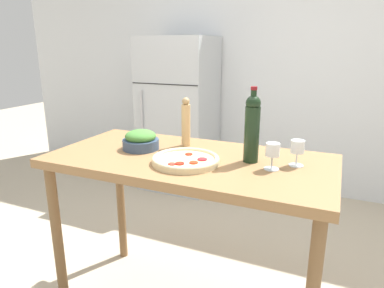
{
  "coord_description": "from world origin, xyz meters",
  "views": [
    {
      "loc": [
        0.69,
        -1.55,
        1.51
      ],
      "look_at": [
        0.0,
        0.04,
        1.01
      ],
      "focal_mm": 32.0,
      "sensor_mm": 36.0,
      "label": 1
    }
  ],
  "objects_px": {
    "wine_glass_near": "(273,152)",
    "pepper_mill": "(186,123)",
    "refrigerator": "(179,114)",
    "wine_glass_far": "(297,148)",
    "homemade_pizza": "(186,160)",
    "wine_bottle": "(252,127)",
    "salad_bowl": "(141,140)"
  },
  "relations": [
    {
      "from": "wine_glass_near",
      "to": "salad_bowl",
      "type": "distance_m",
      "value": 0.74
    },
    {
      "from": "wine_glass_near",
      "to": "salad_bowl",
      "type": "height_order",
      "value": "wine_glass_near"
    },
    {
      "from": "wine_glass_near",
      "to": "homemade_pizza",
      "type": "distance_m",
      "value": 0.42
    },
    {
      "from": "pepper_mill",
      "to": "homemade_pizza",
      "type": "relative_size",
      "value": 0.84
    },
    {
      "from": "refrigerator",
      "to": "salad_bowl",
      "type": "height_order",
      "value": "refrigerator"
    },
    {
      "from": "wine_glass_near",
      "to": "pepper_mill",
      "type": "xyz_separation_m",
      "value": [
        -0.53,
        0.21,
        0.05
      ]
    },
    {
      "from": "wine_bottle",
      "to": "salad_bowl",
      "type": "distance_m",
      "value": 0.63
    },
    {
      "from": "wine_glass_far",
      "to": "homemade_pizza",
      "type": "bearing_deg",
      "value": -160.4
    },
    {
      "from": "wine_glass_far",
      "to": "wine_bottle",
      "type": "bearing_deg",
      "value": -173.76
    },
    {
      "from": "wine_glass_far",
      "to": "homemade_pizza",
      "type": "height_order",
      "value": "wine_glass_far"
    },
    {
      "from": "wine_bottle",
      "to": "salad_bowl",
      "type": "bearing_deg",
      "value": -176.96
    },
    {
      "from": "refrigerator",
      "to": "wine_bottle",
      "type": "distance_m",
      "value": 2.07
    },
    {
      "from": "salad_bowl",
      "to": "homemade_pizza",
      "type": "distance_m",
      "value": 0.36
    },
    {
      "from": "refrigerator",
      "to": "wine_bottle",
      "type": "bearing_deg",
      "value": -54.22
    },
    {
      "from": "wine_glass_near",
      "to": "homemade_pizza",
      "type": "bearing_deg",
      "value": -168.53
    },
    {
      "from": "pepper_mill",
      "to": "wine_bottle",
      "type": "bearing_deg",
      "value": -17.76
    },
    {
      "from": "wine_glass_near",
      "to": "wine_glass_far",
      "type": "distance_m",
      "value": 0.14
    },
    {
      "from": "refrigerator",
      "to": "wine_bottle",
      "type": "relative_size",
      "value": 4.32
    },
    {
      "from": "wine_bottle",
      "to": "wine_glass_far",
      "type": "height_order",
      "value": "wine_bottle"
    },
    {
      "from": "refrigerator",
      "to": "pepper_mill",
      "type": "relative_size",
      "value": 5.75
    },
    {
      "from": "wine_bottle",
      "to": "wine_glass_near",
      "type": "xyz_separation_m",
      "value": [
        0.12,
        -0.07,
        -0.09
      ]
    },
    {
      "from": "wine_glass_near",
      "to": "salad_bowl",
      "type": "relative_size",
      "value": 0.63
    },
    {
      "from": "wine_glass_far",
      "to": "refrigerator",
      "type": "bearing_deg",
      "value": 130.83
    },
    {
      "from": "refrigerator",
      "to": "salad_bowl",
      "type": "xyz_separation_m",
      "value": [
        0.58,
        -1.69,
        0.2
      ]
    },
    {
      "from": "wine_glass_near",
      "to": "homemade_pizza",
      "type": "height_order",
      "value": "wine_glass_near"
    },
    {
      "from": "wine_glass_near",
      "to": "pepper_mill",
      "type": "distance_m",
      "value": 0.57
    },
    {
      "from": "homemade_pizza",
      "to": "salad_bowl",
      "type": "bearing_deg",
      "value": 159.7
    },
    {
      "from": "wine_bottle",
      "to": "wine_glass_near",
      "type": "distance_m",
      "value": 0.17
    },
    {
      "from": "salad_bowl",
      "to": "homemade_pizza",
      "type": "bearing_deg",
      "value": -20.3
    },
    {
      "from": "pepper_mill",
      "to": "wine_glass_far",
      "type": "bearing_deg",
      "value": -9.78
    },
    {
      "from": "wine_bottle",
      "to": "pepper_mill",
      "type": "xyz_separation_m",
      "value": [
        -0.41,
        0.13,
        -0.04
      ]
    },
    {
      "from": "refrigerator",
      "to": "wine_glass_far",
      "type": "distance_m",
      "value": 2.18
    }
  ]
}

